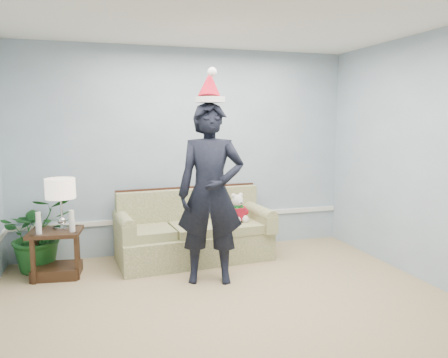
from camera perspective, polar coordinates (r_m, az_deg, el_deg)
room_shell at (r=3.45m, az=3.72°, el=0.78°), size 4.54×5.04×2.74m
wainscot_trim at (r=4.58m, az=-15.99°, el=-9.30°), size 4.49×4.99×0.06m
sofa at (r=5.63m, az=-4.01°, el=-7.23°), size 1.96×0.96×0.89m
side_table at (r=5.36m, az=-21.02°, el=-9.67°), size 0.61×0.54×0.54m
table_lamp at (r=5.20m, az=-20.59°, el=-1.44°), size 0.33×0.33×0.58m
candle_pair at (r=5.13m, az=-21.16°, el=-5.37°), size 0.40×0.06×0.24m
houseplant at (r=5.59m, az=-23.02°, el=-6.55°), size 0.93×0.85×0.89m
man at (r=4.71m, az=-1.76°, el=-1.91°), size 0.81×0.64×1.96m
santa_hat at (r=4.67m, az=-1.87°, el=11.83°), size 0.40×0.43×0.37m
teddy_bear at (r=5.61m, az=1.74°, el=-4.24°), size 0.27×0.29×0.38m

